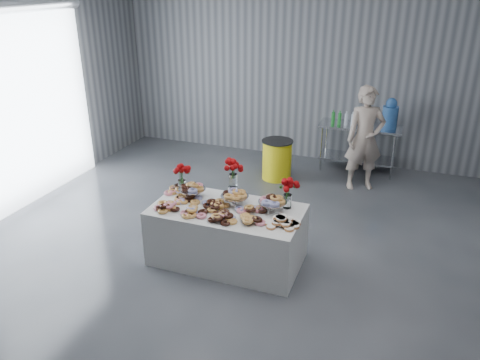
% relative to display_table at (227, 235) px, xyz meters
% --- Properties ---
extents(ground, '(9.00, 9.00, 0.00)m').
position_rel_display_table_xyz_m(ground, '(0.24, -0.34, -0.38)').
color(ground, '#373A3F').
rests_on(ground, ground).
extents(room_walls, '(8.04, 9.04, 4.02)m').
position_rel_display_table_xyz_m(room_walls, '(-0.03, -0.27, 2.26)').
color(room_walls, gray).
rests_on(room_walls, ground).
extents(display_table, '(1.90, 1.00, 0.75)m').
position_rel_display_table_xyz_m(display_table, '(0.00, 0.00, 0.00)').
color(display_table, silver).
rests_on(display_table, ground).
extents(prep_table, '(1.50, 0.60, 0.90)m').
position_rel_display_table_xyz_m(prep_table, '(1.17, 3.76, 0.24)').
color(prep_table, silver).
rests_on(prep_table, ground).
extents(donut_mounds, '(1.81, 0.80, 0.09)m').
position_rel_display_table_xyz_m(donut_mounds, '(-0.00, -0.05, 0.42)').
color(donut_mounds, '#DFA951').
rests_on(donut_mounds, display_table).
extents(cake_stand_left, '(0.36, 0.36, 0.17)m').
position_rel_display_table_xyz_m(cake_stand_left, '(-0.55, 0.15, 0.52)').
color(cake_stand_left, silver).
rests_on(cake_stand_left, display_table).
extents(cake_stand_mid, '(0.36, 0.36, 0.17)m').
position_rel_display_table_xyz_m(cake_stand_mid, '(0.05, 0.15, 0.52)').
color(cake_stand_mid, silver).
rests_on(cake_stand_mid, display_table).
extents(cake_stand_right, '(0.36, 0.36, 0.17)m').
position_rel_display_table_xyz_m(cake_stand_right, '(0.55, 0.15, 0.52)').
color(cake_stand_right, silver).
rests_on(cake_stand_right, display_table).
extents(danish_pile, '(0.48, 0.48, 0.11)m').
position_rel_display_table_xyz_m(danish_pile, '(0.75, -0.15, 0.43)').
color(danish_pile, white).
rests_on(danish_pile, display_table).
extents(bouquet_left, '(0.26, 0.26, 0.42)m').
position_rel_display_table_xyz_m(bouquet_left, '(-0.75, 0.25, 0.67)').
color(bouquet_left, white).
rests_on(bouquet_left, display_table).
extents(bouquet_right, '(0.26, 0.26, 0.42)m').
position_rel_display_table_xyz_m(bouquet_right, '(0.70, 0.30, 0.67)').
color(bouquet_right, white).
rests_on(bouquet_right, display_table).
extents(bouquet_center, '(0.26, 0.26, 0.57)m').
position_rel_display_table_xyz_m(bouquet_center, '(-0.05, 0.35, 0.75)').
color(bouquet_center, silver).
rests_on(bouquet_center, display_table).
extents(water_jug, '(0.28, 0.28, 0.55)m').
position_rel_display_table_xyz_m(water_jug, '(1.67, 3.76, 0.77)').
color(water_jug, '#3A75C6').
rests_on(water_jug, prep_table).
extents(drink_bottles, '(0.54, 0.08, 0.27)m').
position_rel_display_table_xyz_m(drink_bottles, '(0.85, 3.66, 0.66)').
color(drink_bottles, '#268C33').
rests_on(drink_bottles, prep_table).
extents(person, '(0.78, 0.67, 1.80)m').
position_rel_display_table_xyz_m(person, '(1.34, 2.99, 0.53)').
color(person, '#CC8C93').
rests_on(person, ground).
extents(trash_barrel, '(0.57, 0.57, 0.73)m').
position_rel_display_table_xyz_m(trash_barrel, '(-0.16, 2.85, -0.01)').
color(trash_barrel, yellow).
rests_on(trash_barrel, ground).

